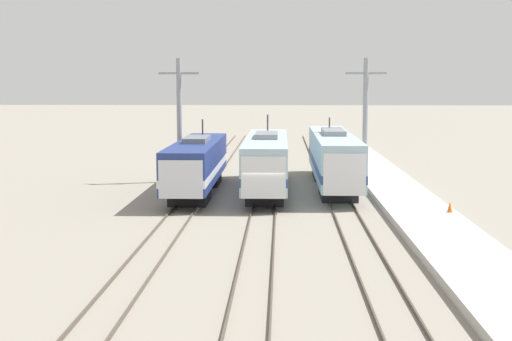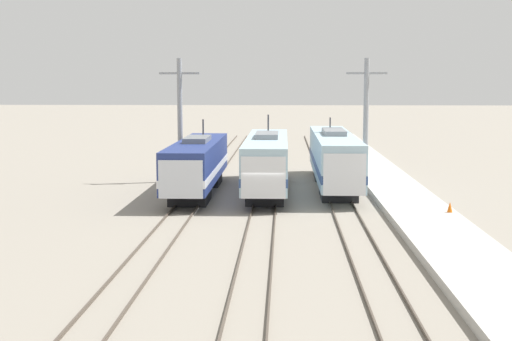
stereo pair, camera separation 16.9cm
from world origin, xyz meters
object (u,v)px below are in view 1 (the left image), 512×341
(locomotive_center, at_px, (266,162))
(traffic_cone, at_px, (450,207))
(catenary_tower_right, at_px, (365,119))
(locomotive_far_left, at_px, (196,165))
(locomotive_far_right, at_px, (333,158))
(catenary_tower_left, at_px, (179,118))

(locomotive_center, distance_m, traffic_cone, 14.32)
(catenary_tower_right, bearing_deg, locomotive_far_left, -153.91)
(locomotive_far_left, xyz_separation_m, catenary_tower_right, (12.41, 6.08, 2.94))
(locomotive_center, height_order, locomotive_far_right, locomotive_center)
(locomotive_far_left, bearing_deg, locomotive_center, 6.84)
(locomotive_far_right, bearing_deg, locomotive_center, -153.79)
(locomotive_far_left, distance_m, catenary_tower_right, 14.12)
(catenary_tower_left, distance_m, catenary_tower_right, 14.43)
(catenary_tower_right, bearing_deg, traffic_cone, -78.03)
(locomotive_center, relative_size, catenary_tower_right, 1.83)
(catenary_tower_right, bearing_deg, locomotive_center, -143.87)
(locomotive_far_left, relative_size, locomotive_center, 0.95)
(locomotive_far_right, bearing_deg, catenary_tower_left, 165.36)
(catenary_tower_left, bearing_deg, locomotive_far_left, -71.55)
(locomotive_far_right, bearing_deg, catenary_tower_right, 49.51)
(catenary_tower_left, height_order, catenary_tower_right, same)
(locomotive_far_right, bearing_deg, locomotive_far_left, -162.98)
(locomotive_center, bearing_deg, catenary_tower_right, 36.13)
(locomotive_far_left, distance_m, locomotive_center, 4.92)
(catenary_tower_left, distance_m, traffic_cone, 23.45)
(traffic_cone, bearing_deg, catenary_tower_right, 101.97)
(locomotive_far_right, relative_size, traffic_cone, 32.12)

